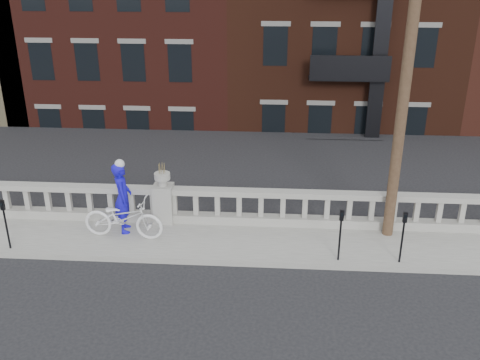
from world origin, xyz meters
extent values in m
plane|color=black|center=(0.00, 0.00, 0.00)|extent=(120.00, 120.00, 0.00)
cube|color=gray|center=(0.00, 3.00, 0.07)|extent=(32.00, 2.20, 0.15)
cube|color=gray|center=(0.00, 3.95, 0.28)|extent=(28.00, 0.34, 0.25)
cube|color=gray|center=(0.00, 3.95, 1.10)|extent=(28.00, 0.34, 0.16)
cube|color=gray|center=(0.00, 3.95, 0.70)|extent=(0.55, 0.55, 1.10)
cylinder|color=gray|center=(0.00, 3.95, 1.35)|extent=(0.24, 0.24, 0.20)
cylinder|color=gray|center=(0.00, 3.95, 1.53)|extent=(0.44, 0.44, 0.18)
cube|color=#605E59|center=(0.00, 4.30, -2.42)|extent=(36.00, 0.50, 5.15)
cube|color=black|center=(0.00, 25.95, -5.25)|extent=(80.00, 44.00, 0.50)
cube|color=#595651|center=(-2.00, 8.45, -3.00)|extent=(16.00, 7.00, 4.00)
cube|color=#3F1712|center=(-4.00, 19.95, 2.00)|extent=(10.00, 14.00, 14.00)
cube|color=#39190F|center=(6.00, 19.95, 2.75)|extent=(10.00, 14.00, 15.50)
cylinder|color=#422D1E|center=(6.20, 3.60, 5.15)|extent=(0.28, 0.28, 10.00)
cylinder|color=black|center=(-3.69, 2.15, 0.70)|extent=(0.05, 0.05, 1.10)
cube|color=black|center=(-3.69, 2.15, 1.38)|extent=(0.10, 0.08, 0.26)
cube|color=black|center=(-3.69, 2.10, 1.42)|extent=(0.06, 0.01, 0.08)
cylinder|color=black|center=(4.73, 2.15, 0.70)|extent=(0.05, 0.05, 1.10)
cube|color=black|center=(4.73, 2.15, 1.38)|extent=(0.10, 0.08, 0.26)
cube|color=black|center=(4.73, 2.10, 1.42)|extent=(0.06, 0.01, 0.08)
cylinder|color=black|center=(6.23, 2.15, 0.70)|extent=(0.05, 0.05, 1.10)
cube|color=black|center=(6.23, 2.15, 1.38)|extent=(0.10, 0.08, 0.26)
cube|color=black|center=(6.23, 2.10, 1.42)|extent=(0.06, 0.01, 0.08)
imported|color=white|center=(-0.89, 2.95, 0.72)|extent=(2.21, 0.92, 1.13)
imported|color=#150DCB|center=(-0.97, 3.32, 1.14)|extent=(0.64, 0.82, 1.97)
camera|label=1|loc=(3.07, -9.49, 7.14)|focal=40.00mm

